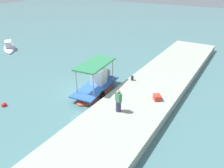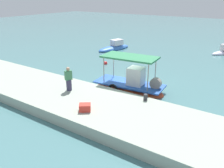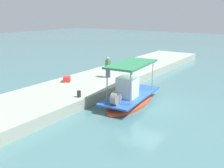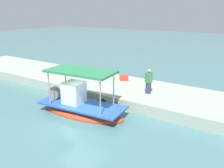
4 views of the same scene
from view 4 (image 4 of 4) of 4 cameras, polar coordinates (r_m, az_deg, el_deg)
ground_plane at (r=13.40m, az=-7.13°, el=-8.52°), size 120.00×120.00×0.00m
dock_quay at (r=16.90m, az=3.30°, el=-1.56°), size 36.00×4.93×0.67m
main_fishing_boat at (r=14.02m, az=-7.68°, el=-5.33°), size 5.55×2.51×2.98m
fisherman_near_bollard at (r=15.27m, az=8.92°, el=0.41°), size 0.48×0.53×1.63m
mooring_bollard at (r=16.91m, az=-8.94°, el=0.17°), size 0.24×0.24×0.40m
cargo_crate at (r=18.13m, az=2.91°, el=1.55°), size 0.81×0.79×0.40m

